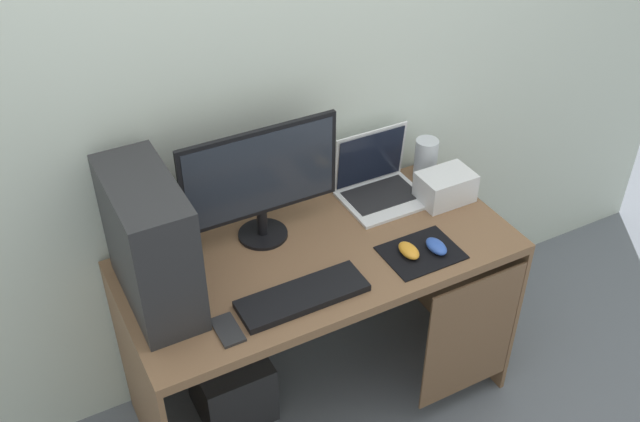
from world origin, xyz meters
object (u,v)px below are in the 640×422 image
monitor (261,180)px  speaker (426,159)px  laptop (379,184)px  keyboard (303,296)px  cell_phone (228,330)px  projector (445,187)px  mouse_right (436,246)px  pc_tower (150,243)px  subwoofer (232,385)px  mouse_left (409,251)px

monitor → speaker: monitor is taller
laptop → keyboard: laptop is taller
keyboard → cell_phone: (-0.26, -0.02, -0.01)m
speaker → projector: (-0.02, -0.16, -0.03)m
monitor → mouse_right: monitor is taller
pc_tower → laptop: (0.91, 0.15, -0.17)m
cell_phone → subwoofer: 0.69m
monitor → cell_phone: bearing=-128.1°
cell_phone → keyboard: bearing=4.3°
monitor → mouse_left: (0.39, -0.32, -0.22)m
pc_tower → mouse_right: size_ratio=4.55×
pc_tower → keyboard: size_ratio=1.04×
laptop → mouse_right: 0.38m
mouse_left → monitor: bearing=140.4°
mouse_left → cell_phone: bearing=-176.6°
speaker → pc_tower: bearing=-171.5°
monitor → projector: size_ratio=2.78×
monitor → laptop: size_ratio=1.85×
laptop → mouse_left: 0.37m
speaker → cell_phone: speaker is taller
pc_tower → laptop: size_ratio=1.45×
projector → mouse_right: (-0.20, -0.24, -0.03)m
mouse_left → subwoofer: bearing=156.2°
monitor → speaker: (0.71, 0.05, -0.16)m
laptop → pc_tower: bearing=-170.6°
monitor → cell_phone: size_ratio=4.27×
laptop → subwoofer: size_ratio=1.10×
speaker → projector: size_ratio=0.83×
monitor → projector: monitor is taller
monitor → subwoofer: 0.87m
projector → monitor: bearing=170.8°
laptop → speaker: 0.23m
laptop → subwoofer: (-0.68, -0.09, -0.66)m
pc_tower → speaker: 1.15m
laptop → speaker: bearing=5.1°
monitor → subwoofer: monitor is taller
laptop → mouse_right: bearing=-90.2°
laptop → cell_phone: size_ratio=2.31×
projector → keyboard: size_ratio=0.48×
cell_phone → monitor: bearing=51.9°
pc_tower → mouse_left: 0.86m
monitor → mouse_right: (0.49, -0.35, -0.22)m
speaker → keyboard: 0.83m
pc_tower → speaker: bearing=8.5°
mouse_left → mouse_right: size_ratio=1.00×
laptop → subwoofer: bearing=-172.3°
mouse_left → subwoofer: size_ratio=0.35×
speaker → mouse_left: size_ratio=1.73×
pc_tower → cell_phone: (0.13, -0.24, -0.21)m
speaker → keyboard: size_ratio=0.39×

